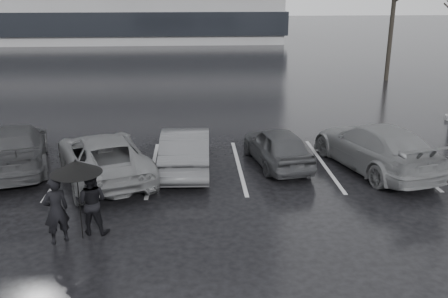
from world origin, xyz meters
TOP-DOWN VIEW (x-y plane):
  - ground at (0.00, 0.00)m, footprint 160.00×160.00m
  - car_main at (1.85, 2.58)m, footprint 2.10×3.88m
  - car_west_a at (-1.10, 2.29)m, footprint 1.58×4.24m
  - car_west_b at (-3.59, 1.77)m, footprint 3.83×5.43m
  - car_west_c at (-6.57, 2.76)m, footprint 3.22×5.26m
  - car_east at (4.89, 2.02)m, footprint 3.33×5.43m
  - pedestrian_left at (-3.99, -2.22)m, footprint 0.69×0.63m
  - pedestrian_right at (-3.28, -1.80)m, footprint 0.84×0.70m
  - umbrella at (-3.49, -2.08)m, footprint 1.15×1.15m
  - stall_stripes at (-0.80, 2.50)m, footprint 19.72×5.00m
  - tree_north at (11.00, 17.00)m, footprint 0.26×0.26m

SIDE VIEW (x-z plane):
  - ground at x=0.00m, z-range 0.00..0.00m
  - stall_stripes at x=-0.80m, z-range 0.00..0.00m
  - car_main at x=1.85m, z-range 0.00..1.25m
  - car_west_b at x=-3.59m, z-range 0.00..1.37m
  - car_west_a at x=-1.10m, z-range 0.00..1.38m
  - car_west_c at x=-6.57m, z-range 0.00..1.42m
  - car_east at x=4.89m, z-range 0.00..1.47m
  - pedestrian_right at x=-3.28m, z-range 0.00..1.58m
  - pedestrian_left at x=-3.99m, z-range 0.00..1.59m
  - umbrella at x=-3.49m, z-range 0.80..2.75m
  - tree_north at x=11.00m, z-range 0.00..8.50m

